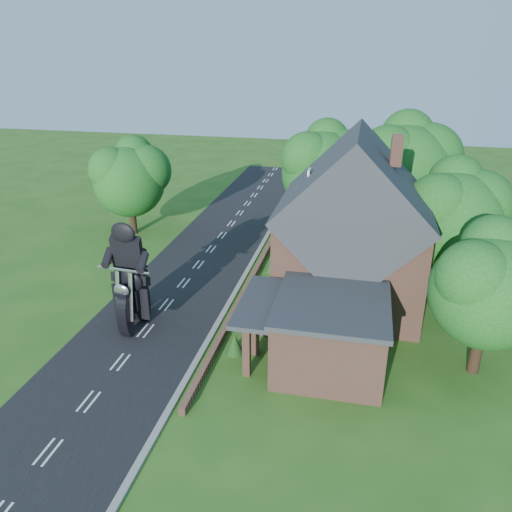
% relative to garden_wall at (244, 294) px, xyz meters
% --- Properties ---
extents(ground, '(120.00, 120.00, 0.00)m').
position_rel_garden_wall_xyz_m(ground, '(-4.30, -5.00, -0.20)').
color(ground, '#2A5718').
rests_on(ground, ground).
extents(road, '(7.00, 80.00, 0.02)m').
position_rel_garden_wall_xyz_m(road, '(-4.30, -5.00, -0.19)').
color(road, black).
rests_on(road, ground).
extents(kerb, '(0.30, 80.00, 0.12)m').
position_rel_garden_wall_xyz_m(kerb, '(-0.65, -5.00, -0.14)').
color(kerb, gray).
rests_on(kerb, ground).
extents(garden_wall, '(0.30, 22.00, 0.40)m').
position_rel_garden_wall_xyz_m(garden_wall, '(0.00, 0.00, 0.00)').
color(garden_wall, brown).
rests_on(garden_wall, ground).
extents(house, '(9.54, 8.64, 10.24)m').
position_rel_garden_wall_xyz_m(house, '(6.19, 1.00, 4.14)').
color(house, brown).
rests_on(house, ground).
extents(annex, '(7.05, 5.94, 3.44)m').
position_rel_garden_wall_xyz_m(annex, '(5.57, -5.80, 1.57)').
color(annex, brown).
rests_on(annex, ground).
extents(tree_annex_side, '(5.64, 5.20, 7.48)m').
position_rel_garden_wall_xyz_m(tree_annex_side, '(12.83, -4.90, 4.49)').
color(tree_annex_side, black).
rests_on(tree_annex_side, ground).
extents(tree_house_right, '(6.51, 6.00, 8.40)m').
position_rel_garden_wall_xyz_m(tree_house_right, '(12.35, 3.62, 4.99)').
color(tree_house_right, black).
rests_on(tree_house_right, ground).
extents(tree_behind_house, '(7.81, 7.20, 10.08)m').
position_rel_garden_wall_xyz_m(tree_behind_house, '(9.88, 11.14, 6.03)').
color(tree_behind_house, black).
rests_on(tree_behind_house, ground).
extents(tree_behind_left, '(6.94, 6.40, 9.16)m').
position_rel_garden_wall_xyz_m(tree_behind_left, '(3.86, 12.13, 5.53)').
color(tree_behind_left, black).
rests_on(tree_behind_left, ground).
extents(tree_far_road, '(6.08, 5.60, 7.84)m').
position_rel_garden_wall_xyz_m(tree_far_road, '(-11.16, 9.11, 4.64)').
color(tree_far_road, black).
rests_on(tree_far_road, ground).
extents(shrub_a, '(0.90, 0.90, 1.10)m').
position_rel_garden_wall_xyz_m(shrub_a, '(1.00, -6.00, 0.35)').
color(shrub_a, '#123511').
rests_on(shrub_a, ground).
extents(shrub_b, '(0.90, 0.90, 1.10)m').
position_rel_garden_wall_xyz_m(shrub_b, '(1.00, -3.50, 0.35)').
color(shrub_b, '#123511').
rests_on(shrub_b, ground).
extents(shrub_c, '(0.90, 0.90, 1.10)m').
position_rel_garden_wall_xyz_m(shrub_c, '(1.00, -1.00, 0.35)').
color(shrub_c, '#123511').
rests_on(shrub_c, ground).
extents(shrub_d, '(0.90, 0.90, 1.10)m').
position_rel_garden_wall_xyz_m(shrub_d, '(1.00, 4.00, 0.35)').
color(shrub_d, '#123511').
rests_on(shrub_d, ground).
extents(shrub_e, '(0.90, 0.90, 1.10)m').
position_rel_garden_wall_xyz_m(shrub_e, '(1.00, 6.50, 0.35)').
color(shrub_e, '#123511').
rests_on(shrub_e, ground).
extents(shrub_f, '(0.90, 0.90, 1.10)m').
position_rel_garden_wall_xyz_m(shrub_f, '(1.00, 9.00, 0.35)').
color(shrub_f, '#123511').
rests_on(shrub_f, ground).
extents(motorcycle_lead, '(0.67, 2.03, 1.86)m').
position_rel_garden_wall_xyz_m(motorcycle_lead, '(-4.95, -4.86, 0.73)').
color(motorcycle_lead, black).
rests_on(motorcycle_lead, ground).
extents(motorcycle_follow, '(0.45, 1.77, 1.64)m').
position_rel_garden_wall_xyz_m(motorcycle_follow, '(-5.69, -3.33, 0.62)').
color(motorcycle_follow, black).
rests_on(motorcycle_follow, ground).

